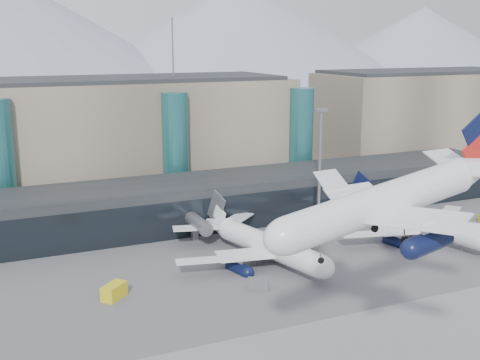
# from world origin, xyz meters

# --- Properties ---
(ground) EXTENTS (900.00, 900.00, 0.00)m
(ground) POSITION_xyz_m (0.00, 0.00, 0.00)
(ground) COLOR #515154
(ground) RESTS_ON ground
(concourse) EXTENTS (170.00, 27.00, 10.00)m
(concourse) POSITION_xyz_m (-0.02, 57.73, 4.97)
(concourse) COLOR black
(concourse) RESTS_ON ground
(terminal_main) EXTENTS (130.00, 30.00, 31.00)m
(terminal_main) POSITION_xyz_m (-25.00, 90.00, 15.44)
(terminal_main) COLOR gray
(terminal_main) RESTS_ON ground
(terminal_east) EXTENTS (70.00, 30.00, 31.00)m
(terminal_east) POSITION_xyz_m (95.00, 90.00, 15.44)
(terminal_east) COLOR gray
(terminal_east) RESTS_ON ground
(teal_towers) EXTENTS (116.40, 19.40, 46.00)m
(teal_towers) POSITION_xyz_m (-14.99, 74.01, 14.01)
(teal_towers) COLOR #246466
(teal_towers) RESTS_ON ground
(mountain_ridge) EXTENTS (910.00, 400.00, 110.00)m
(mountain_ridge) POSITION_xyz_m (15.97, 380.00, 45.74)
(mountain_ridge) COLOR gray
(mountain_ridge) RESTS_ON ground
(lightmast_mid) EXTENTS (3.00, 1.20, 25.60)m
(lightmast_mid) POSITION_xyz_m (30.00, 48.00, 14.42)
(lightmast_mid) COLOR slate
(lightmast_mid) RESTS_ON ground
(hero_jet) EXTENTS (35.89, 36.32, 11.74)m
(hero_jet) POSITION_xyz_m (5.07, -10.77, 23.56)
(hero_jet) COLOR white
(hero_jet) RESTS_ON ground
(jet_parked_mid) EXTENTS (36.08, 37.26, 11.97)m
(jet_parked_mid) POSITION_xyz_m (7.15, 32.46, 4.53)
(jet_parked_mid) COLOR white
(jet_parked_mid) RESTS_ON ground
(jet_parked_right) EXTENTS (38.51, 39.37, 12.67)m
(jet_parked_right) POSITION_xyz_m (42.29, 32.56, 4.79)
(jet_parked_right) COLOR white
(jet_parked_right) RESTS_ON ground
(veh_c) EXTENTS (3.75, 2.98, 1.84)m
(veh_c) POSITION_xyz_m (1.00, 19.08, 0.92)
(veh_c) COLOR #535359
(veh_c) RESTS_ON ground
(veh_g) EXTENTS (2.42, 2.59, 1.32)m
(veh_g) POSITION_xyz_m (11.21, 30.12, 0.66)
(veh_g) COLOR silver
(veh_g) RESTS_ON ground
(veh_h) EXTENTS (4.72, 4.60, 2.39)m
(veh_h) POSITION_xyz_m (-21.44, 25.06, 1.19)
(veh_h) COLOR gold
(veh_h) RESTS_ON ground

